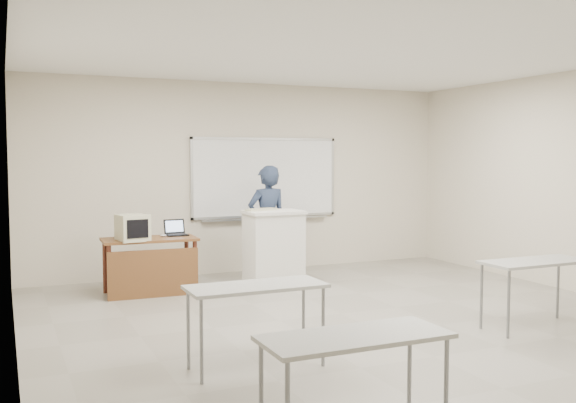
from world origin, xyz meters
name	(u,v)px	position (x,y,z in m)	size (l,w,h in m)	color
floor	(382,333)	(0.00, 0.00, -0.01)	(7.00, 8.00, 0.01)	gray
whiteboard	(265,179)	(0.30, 3.97, 1.48)	(2.48, 0.10, 1.31)	white
student_desks	(469,295)	(0.00, -1.35, 0.67)	(4.40, 2.20, 0.73)	#ADAEA8
instructor_desk	(151,257)	(-1.80, 2.81, 0.51)	(1.23, 0.62, 0.75)	brown
podium	(274,250)	(-0.18, 2.50, 0.55)	(0.78, 0.57, 1.09)	silver
crt_monitor	(132,227)	(-2.05, 2.79, 0.92)	(0.37, 0.42, 0.35)	#B3B191
laptop	(176,231)	(-1.40, 3.07, 0.80)	(0.29, 0.27, 0.22)	black
mouse	(163,236)	(-1.60, 2.97, 0.77)	(0.09, 0.06, 0.03)	#A9ABB0
keyboard	(261,210)	(-0.33, 2.58, 1.11)	(0.46, 0.15, 0.03)	#B3B191
presenter	(267,223)	(0.01, 3.18, 0.85)	(0.62, 0.41, 1.71)	black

